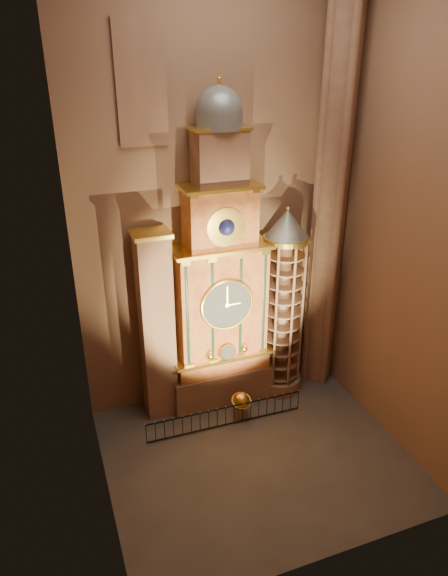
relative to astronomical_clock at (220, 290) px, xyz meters
name	(u,v)px	position (x,y,z in m)	size (l,w,h in m)	color
floor	(256,456)	(0.00, -4.96, -6.68)	(14.00, 14.00, 0.00)	#383330
wall_back	(213,202)	(0.00, 1.04, 4.32)	(22.00, 22.00, 0.00)	#8A634A
wall_left	(80,265)	(-7.00, -4.96, 4.32)	(22.00, 22.00, 0.00)	#8A634A
wall_right	(409,222)	(7.00, -4.96, 4.32)	(22.00, 22.00, 0.00)	#8A634A
astronomical_clock	(220,290)	(0.00, 0.00, 0.00)	(5.60, 2.41, 16.70)	#8C634C
portrait_tower	(157,327)	(-3.40, 0.02, -1.53)	(1.80, 1.60, 10.20)	#8C634C
stair_turret	(283,306)	(3.50, -0.26, -1.41)	(2.50, 2.50, 10.80)	#8C634C
gothic_pier	(331,196)	(6.10, 0.04, 4.32)	(2.04, 2.04, 22.00)	#8C634C
stained_glass_window	(141,84)	(-3.20, 0.95, 9.82)	(2.20, 0.14, 5.20)	#381A78
celestial_globe	(241,403)	(0.42, -2.08, -5.76)	(1.06, 1.00, 1.53)	#8C634C
iron_railing	(226,416)	(-0.60, -2.45, -6.05)	(8.32, 0.22, 1.16)	black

